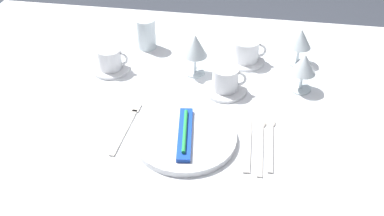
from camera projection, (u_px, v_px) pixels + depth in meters
dining_table at (190, 114)px, 1.45m from camera, size 1.80×1.11×0.74m
dinner_plate at (185, 138)px, 1.22m from camera, size 0.28×0.28×0.02m
toothbrush_package at (185, 133)px, 1.21m from camera, size 0.06×0.21×0.02m
fork_outer at (127, 126)px, 1.27m from camera, size 0.03×0.23×0.00m
dinner_knife at (248, 145)px, 1.21m from camera, size 0.02×0.22×0.00m
spoon_soup at (261, 139)px, 1.23m from camera, size 0.03×0.23×0.01m
spoon_dessert at (271, 137)px, 1.23m from camera, size 0.03×0.22×0.01m
saucer_left at (111, 69)px, 1.50m from camera, size 0.13×0.13×0.01m
coffee_cup_left at (110, 58)px, 1.48m from camera, size 0.10×0.08×0.07m
saucer_right at (245, 61)px, 1.54m from camera, size 0.13×0.13×0.01m
coffee_cup_right at (247, 50)px, 1.52m from camera, size 0.11×0.09×0.07m
saucer_far at (225, 89)px, 1.41m from camera, size 0.14×0.14×0.01m
coffee_cup_far at (226, 78)px, 1.38m from camera, size 0.11×0.08×0.07m
wine_glass_centre at (304, 66)px, 1.37m from camera, size 0.08×0.08×0.13m
wine_glass_left at (300, 40)px, 1.49m from camera, size 0.08×0.08×0.13m
wine_glass_right at (196, 47)px, 1.43m from camera, size 0.08×0.08×0.14m
drink_tumbler at (146, 34)px, 1.59m from camera, size 0.07×0.07×0.11m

